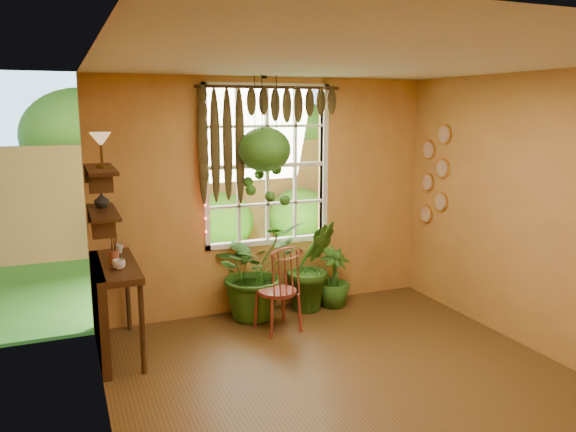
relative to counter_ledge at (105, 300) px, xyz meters
name	(u,v)px	position (x,y,z in m)	size (l,w,h in m)	color
floor	(362,393)	(1.91, -1.60, -0.55)	(4.50, 4.50, 0.00)	brown
ceiling	(371,61)	(1.91, -1.60, 2.15)	(4.50, 4.50, 0.00)	white
wall_back	(268,196)	(1.91, 0.65, 0.80)	(4.00, 4.00, 0.00)	gold
wall_left	(103,262)	(-0.09, -1.60, 0.80)	(4.50, 4.50, 0.00)	gold
wall_right	(554,218)	(3.91, -1.60, 0.80)	(4.50, 4.50, 0.00)	gold
window	(267,166)	(1.91, 0.68, 1.15)	(1.52, 0.10, 1.86)	white
valance_vine	(263,115)	(1.82, 0.56, 1.73)	(1.70, 0.12, 1.10)	#3B2610
string_lights	(204,164)	(1.15, 0.59, 1.20)	(0.03, 0.03, 1.54)	#FF2633
wall_plates	(435,176)	(3.89, 0.19, 1.00)	(0.04, 0.32, 1.10)	beige
counter_ledge	(105,300)	(0.00, 0.00, 0.00)	(0.40, 1.20, 0.90)	#3B2610
shelf_lower	(103,212)	(0.03, 0.00, 0.85)	(0.25, 0.90, 0.04)	#3B2610
shelf_upper	(100,169)	(0.03, 0.00, 1.25)	(0.25, 0.90, 0.04)	#3B2610
backyard	(197,165)	(2.15, 5.27, 0.73)	(14.00, 10.00, 12.00)	#245E1A
windsor_chair	(279,302)	(1.75, -0.09, -0.23)	(0.47, 0.49, 1.10)	maroon
potted_plant_left	(254,270)	(1.65, 0.41, 0.00)	(1.00, 0.86, 1.11)	#235416
potted_plant_mid	(312,266)	(2.35, 0.37, -0.01)	(0.59, 0.48, 1.07)	#235416
potted_plant_right	(334,277)	(2.64, 0.38, -0.19)	(0.40, 0.40, 0.72)	#235416
hanging_basket	(265,155)	(1.80, 0.44, 1.30)	(0.58, 0.58, 1.44)	black
cup_a	(119,264)	(0.13, -0.22, 0.39)	(0.12, 0.12, 0.09)	silver
cup_b	(119,249)	(0.19, 0.39, 0.39)	(0.10, 0.10, 0.09)	beige
brush_jar	(113,249)	(0.11, 0.02, 0.49)	(0.10, 0.10, 0.35)	brown
shelf_vase	(102,200)	(0.04, 0.16, 0.94)	(0.14, 0.14, 0.15)	#B2AD99
tiffany_lamp	(101,142)	(0.05, -0.06, 1.50)	(0.19, 0.19, 0.32)	#533917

